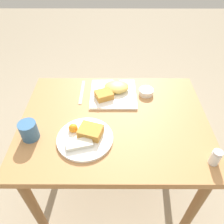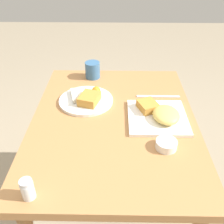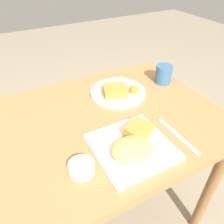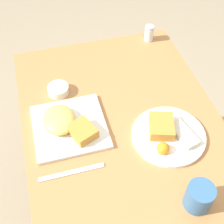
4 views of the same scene
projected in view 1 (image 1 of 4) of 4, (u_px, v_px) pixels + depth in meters
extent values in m
plane|color=gray|center=(114.00, 190.00, 1.63)|extent=(8.00, 8.00, 0.00)
cube|color=#B27A47|center=(114.00, 121.00, 1.13)|extent=(0.95, 0.73, 0.04)
cylinder|color=olive|center=(170.00, 128.00, 1.60)|extent=(0.05, 0.05, 0.72)
cylinder|color=olive|center=(57.00, 127.00, 1.61)|extent=(0.05, 0.05, 0.72)
cylinder|color=olive|center=(192.00, 211.00, 1.16)|extent=(0.05, 0.05, 0.72)
cylinder|color=olive|center=(36.00, 211.00, 1.16)|extent=(0.05, 0.05, 0.72)
cube|color=white|center=(113.00, 94.00, 1.25)|extent=(0.26, 0.26, 0.01)
ellipsoid|color=#EAC660|center=(117.00, 87.00, 1.25)|extent=(0.14, 0.12, 0.04)
cube|color=#C68938|center=(104.00, 95.00, 1.21)|extent=(0.11, 0.11, 0.04)
cylinder|color=white|center=(85.00, 138.00, 1.01)|extent=(0.26, 0.26, 0.01)
cube|color=#C68938|center=(91.00, 131.00, 1.01)|extent=(0.12, 0.11, 0.04)
cube|color=beige|center=(79.00, 144.00, 0.97)|extent=(0.13, 0.08, 0.02)
sphere|color=orange|center=(73.00, 128.00, 1.03)|extent=(0.04, 0.04, 0.04)
cylinder|color=white|center=(146.00, 92.00, 1.25)|extent=(0.08, 0.08, 0.03)
cylinder|color=beige|center=(146.00, 90.00, 1.24)|extent=(0.07, 0.07, 0.00)
cylinder|color=white|center=(215.00, 158.00, 0.90)|extent=(0.04, 0.04, 0.06)
cylinder|color=white|center=(214.00, 160.00, 0.91)|extent=(0.03, 0.03, 0.03)
cylinder|color=silver|center=(218.00, 153.00, 0.88)|extent=(0.04, 0.04, 0.01)
cube|color=silver|center=(82.00, 92.00, 1.27)|extent=(0.02, 0.22, 0.00)
cylinder|color=#386693|center=(29.00, 131.00, 0.99)|extent=(0.08, 0.08, 0.09)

